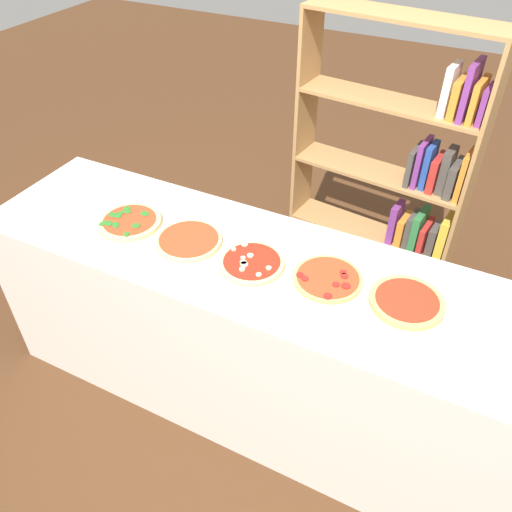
# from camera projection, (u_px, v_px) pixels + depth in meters

# --- Properties ---
(ground_plane) EXTENTS (12.00, 12.00, 0.00)m
(ground_plane) POSITION_uv_depth(u_px,v_px,m) (256.00, 393.00, 2.62)
(ground_plane) COLOR #4C2D19
(counter) EXTENTS (2.43, 0.66, 0.89)m
(counter) POSITION_uv_depth(u_px,v_px,m) (256.00, 335.00, 2.34)
(counter) COLOR beige
(counter) RESTS_ON ground_plane
(parchment_paper) EXTENTS (2.12, 0.40, 0.00)m
(parchment_paper) POSITION_uv_depth(u_px,v_px,m) (256.00, 260.00, 2.06)
(parchment_paper) COLOR beige
(parchment_paper) RESTS_ON counter
(pizza_spinach_0) EXTENTS (0.27, 0.27, 0.03)m
(pizza_spinach_0) POSITION_uv_depth(u_px,v_px,m) (130.00, 222.00, 2.23)
(pizza_spinach_0) COLOR #E5C17F
(pizza_spinach_0) RESTS_ON parchment_paper
(pizza_plain_1) EXTENTS (0.27, 0.27, 0.02)m
(pizza_plain_1) POSITION_uv_depth(u_px,v_px,m) (189.00, 240.00, 2.13)
(pizza_plain_1) COLOR #E5C17F
(pizza_plain_1) RESTS_ON parchment_paper
(pizza_mushroom_2) EXTENTS (0.26, 0.26, 0.03)m
(pizza_mushroom_2) POSITION_uv_depth(u_px,v_px,m) (252.00, 263.00, 2.02)
(pizza_mushroom_2) COLOR #E5C17F
(pizza_mushroom_2) RESTS_ON parchment_paper
(pizza_pepperoni_3) EXTENTS (0.26, 0.26, 0.02)m
(pizza_pepperoni_3) POSITION_uv_depth(u_px,v_px,m) (328.00, 279.00, 1.95)
(pizza_pepperoni_3) COLOR tan
(pizza_pepperoni_3) RESTS_ON parchment_paper
(pizza_plain_4) EXTENTS (0.27, 0.27, 0.02)m
(pizza_plain_4) POSITION_uv_depth(u_px,v_px,m) (407.00, 302.00, 1.86)
(pizza_plain_4) COLOR tan
(pizza_plain_4) RESTS_ON parchment_paper
(bookshelf) EXTENTS (0.96, 0.34, 1.60)m
(bookshelf) POSITION_uv_depth(u_px,v_px,m) (402.00, 186.00, 2.72)
(bookshelf) COLOR #A87A47
(bookshelf) RESTS_ON ground_plane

